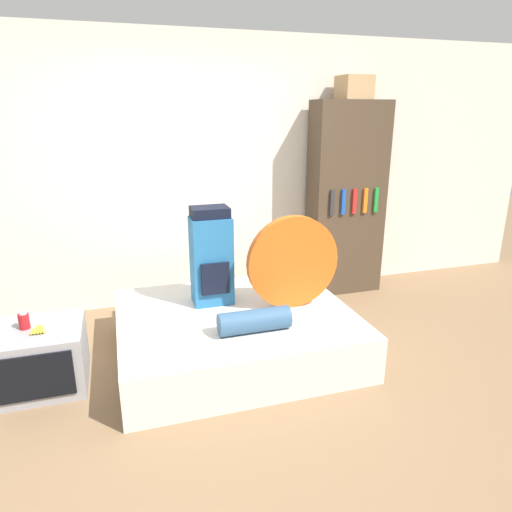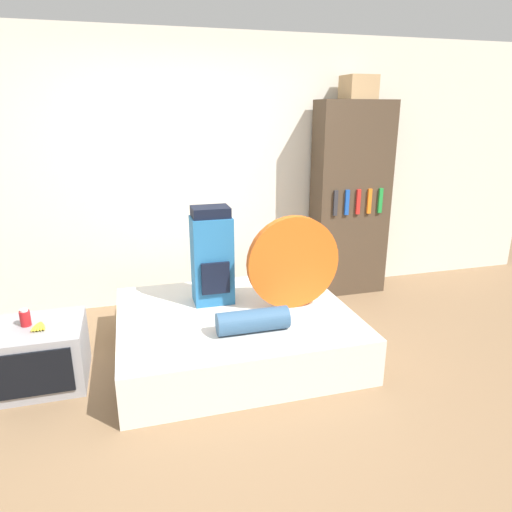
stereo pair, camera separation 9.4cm
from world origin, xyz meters
name	(u,v)px [view 1 (the left image)]	position (x,y,z in m)	size (l,w,h in m)	color
ground_plane	(240,393)	(0.00, 0.00, 0.00)	(16.00, 16.00, 0.00)	#846647
wall_back	(190,174)	(0.00, 1.83, 1.30)	(8.00, 0.05, 2.60)	silver
bed	(235,332)	(0.11, 0.56, 0.18)	(1.82, 1.52, 0.36)	silver
backpack	(211,257)	(-0.01, 0.82, 0.75)	(0.32, 0.28, 0.80)	#23669E
tent_bag	(293,262)	(0.59, 0.54, 0.74)	(0.75, 0.07, 0.75)	#E05B19
sleeping_roll	(254,321)	(0.16, 0.19, 0.44)	(0.52, 0.17, 0.17)	#33567A
television	(42,357)	(-1.31, 0.51, 0.22)	(0.59, 0.58, 0.44)	#939399
canister	(24,321)	(-1.39, 0.55, 0.50)	(0.07, 0.07, 0.13)	#B2191E
banana_bunch	(39,329)	(-1.30, 0.48, 0.46)	(0.11, 0.15, 0.03)	yellow
bookshelf	(346,200)	(1.59, 1.57, 1.00)	(0.78, 0.35, 1.99)	#473828
cardboard_box	(354,87)	(1.61, 1.59, 2.10)	(0.29, 0.30, 0.22)	tan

